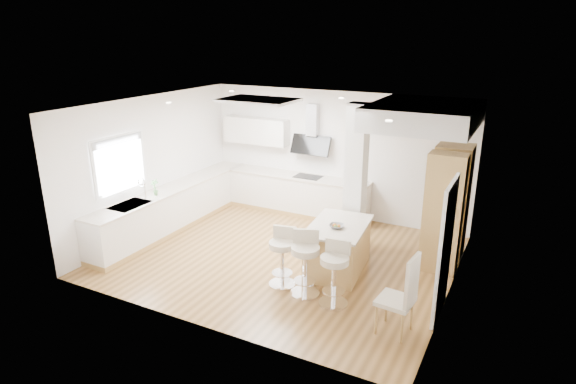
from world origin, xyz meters
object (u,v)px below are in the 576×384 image
Objects in this scene: bar_stool_a at (282,254)px; dining_chair at (404,293)px; bar_stool_b at (305,260)px; peninsula at (338,247)px; bar_stool_c at (335,270)px.

dining_chair is (2.10, -0.47, 0.08)m from bar_stool_a.
dining_chair reaches higher than bar_stool_b.
bar_stool_b is 0.88× the size of dining_chair.
bar_stool_a is at bearing -130.00° from peninsula.
dining_chair is at bearing -20.86° from bar_stool_c.
bar_stool_b is 1.69m from dining_chair.
peninsula is at bearing 143.00° from dining_chair.
dining_chair is (1.64, -0.38, 0.05)m from bar_stool_b.
bar_stool_c is 1.17m from dining_chair.
bar_stool_c is at bearing -20.69° from bar_stool_a.
bar_stool_a is (-0.61, -0.90, 0.12)m from peninsula.
bar_stool_c reaches higher than bar_stool_a.
bar_stool_b reaches higher than peninsula.
dining_chair is at bearing -34.70° from bar_stool_b.
dining_chair reaches higher than peninsula.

